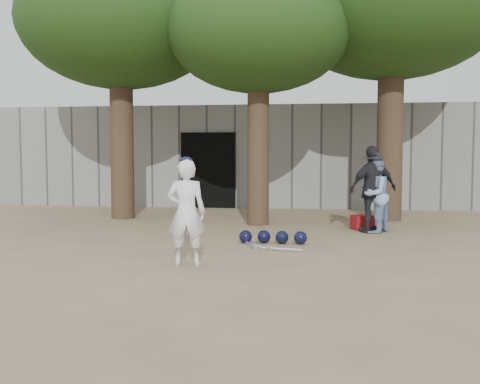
# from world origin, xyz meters

# --- Properties ---
(ground) EXTENTS (70.00, 70.00, 0.00)m
(ground) POSITION_xyz_m (0.00, 0.00, 0.00)
(ground) COLOR #937C5E
(ground) RESTS_ON ground
(boy_player) EXTENTS (0.57, 0.40, 1.49)m
(boy_player) POSITION_xyz_m (0.01, -0.29, 0.75)
(boy_player) COLOR white
(boy_player) RESTS_ON ground
(spectator_blue) EXTENTS (0.86, 0.93, 1.52)m
(spectator_blue) POSITION_xyz_m (3.00, 3.25, 0.76)
(spectator_blue) COLOR #87A1D1
(spectator_blue) RESTS_ON ground
(spectator_dark) EXTENTS (1.10, 0.82, 1.74)m
(spectator_dark) POSITION_xyz_m (2.98, 3.27, 0.87)
(spectator_dark) COLOR black
(spectator_dark) RESTS_ON ground
(red_bag) EXTENTS (0.51, 0.45, 0.30)m
(red_bag) POSITION_xyz_m (2.83, 3.68, 0.15)
(red_bag) COLOR maroon
(red_bag) RESTS_ON ground
(back_building) EXTENTS (16.00, 5.24, 3.00)m
(back_building) POSITION_xyz_m (-0.00, 10.33, 1.50)
(back_building) COLOR gray
(back_building) RESTS_ON ground
(helmet_row) EXTENTS (1.19, 0.28, 0.23)m
(helmet_row) POSITION_xyz_m (1.09, 1.69, 0.12)
(helmet_row) COLOR black
(helmet_row) RESTS_ON ground
(bat_pile) EXTENTS (1.05, 0.81, 0.06)m
(bat_pile) POSITION_xyz_m (1.00, 1.19, 0.03)
(bat_pile) COLOR silver
(bat_pile) RESTS_ON ground
(tree_row) EXTENTS (11.40, 5.80, 6.69)m
(tree_row) POSITION_xyz_m (0.74, 5.02, 4.69)
(tree_row) COLOR brown
(tree_row) RESTS_ON ground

